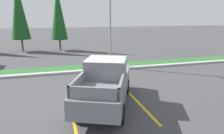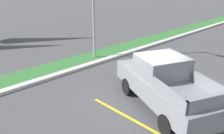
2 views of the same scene
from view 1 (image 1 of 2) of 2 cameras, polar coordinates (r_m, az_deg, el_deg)
ground_plane at (r=10.29m, az=-2.48°, el=-8.64°), size 120.00×120.00×0.00m
parking_line_near at (r=9.37m, az=-11.28°, el=-11.31°), size 0.12×4.80×0.01m
parking_line_far at (r=10.02m, az=6.92°, el=-9.37°), size 0.12×4.80×0.01m
curb_strip at (r=14.92m, az=-6.85°, el=-1.06°), size 56.00×0.40×0.15m
grass_median at (r=15.98m, az=-7.45°, el=-0.20°), size 56.00×1.80×0.06m
pickup_truck_main at (r=9.23m, az=-1.85°, el=-4.46°), size 3.80×5.54×2.10m
street_light at (r=15.51m, az=-0.37°, el=12.83°), size 0.24×1.49×6.13m
cypress_tree_left_inner at (r=25.02m, az=-24.68°, el=14.34°), size 2.01×2.01×7.73m
cypress_tree_center at (r=24.33m, az=-14.83°, el=14.37°), size 1.86×1.86×7.15m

